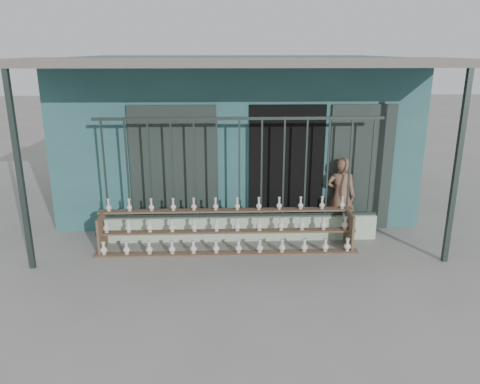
{
  "coord_description": "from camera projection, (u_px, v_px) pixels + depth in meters",
  "views": [
    {
      "loc": [
        -0.29,
        -6.68,
        3.34
      ],
      "look_at": [
        0.0,
        1.0,
        1.0
      ],
      "focal_mm": 35.0,
      "sensor_mm": 36.0,
      "label": 1
    }
  ],
  "objects": [
    {
      "name": "ground",
      "position": [
        242.0,
        271.0,
        7.37
      ],
      "size": [
        60.0,
        60.0,
        0.0
      ],
      "primitive_type": "plane",
      "color": "slate"
    },
    {
      "name": "parapet_wall",
      "position": [
        239.0,
        228.0,
        8.55
      ],
      "size": [
        5.0,
        0.2,
        0.45
      ],
      "primitive_type": "cube",
      "color": "#AAC5A9",
      "rests_on": "ground"
    },
    {
      "name": "elderly_woman",
      "position": [
        341.0,
        196.0,
        8.71
      ],
      "size": [
        0.61,
        0.49,
        1.47
      ],
      "primitive_type": "imported",
      "rotation": [
        0.0,
        0.0,
        2.86
      ],
      "color": "brown",
      "rests_on": "ground"
    },
    {
      "name": "workshop_building",
      "position": [
        235.0,
        127.0,
        10.94
      ],
      "size": [
        7.4,
        6.6,
        3.21
      ],
      "color": "#285456",
      "rests_on": "ground"
    },
    {
      "name": "shelf_rack",
      "position": [
        227.0,
        229.0,
        8.1
      ],
      "size": [
        4.5,
        0.68,
        0.85
      ],
      "color": "brown",
      "rests_on": "ground"
    },
    {
      "name": "security_fence",
      "position": [
        239.0,
        168.0,
        8.22
      ],
      "size": [
        5.0,
        0.04,
        1.8
      ],
      "color": "#283330",
      "rests_on": "parapet_wall"
    }
  ]
}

